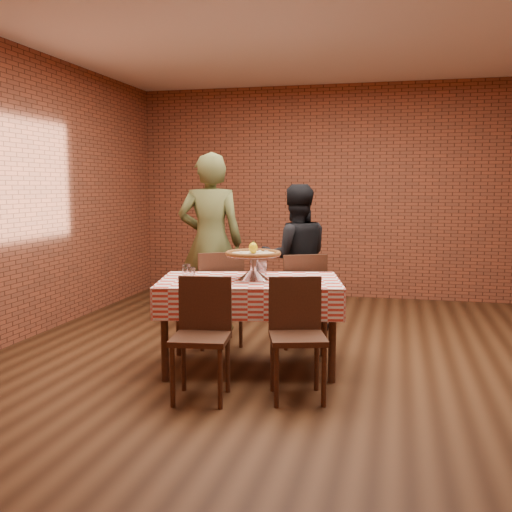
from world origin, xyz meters
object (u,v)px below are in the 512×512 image
Objects in this scene: chair_near_right at (298,340)px; diner_olive at (210,242)px; diner_black at (296,258)px; chair_near_left at (201,340)px; pizza_stand at (253,267)px; water_glass_left at (191,274)px; chair_far_right at (299,299)px; condiment_caddy at (261,265)px; table at (250,324)px; water_glass_right at (186,271)px; chair_far_left at (216,298)px; pizza at (253,254)px.

chair_near_right is 2.29m from diner_olive.
diner_black is (0.89, 0.16, -0.16)m from diner_olive.
diner_black is at bearing 74.60° from chair_near_left.
chair_near_left is at bearing 62.75° from diner_black.
water_glass_left is (-0.48, -0.20, -0.05)m from pizza_stand.
chair_near_right is 1.49m from chair_far_right.
diner_black is at bearing 71.06° from condiment_caddy.
table is 0.82m from chair_near_right.
condiment_caddy is 0.17× the size of chair_far_right.
pizza_stand is 0.51× the size of chair_far_right.
water_glass_right is at bearing 43.59° from diner_black.
condiment_caddy is 0.70m from chair_far_left.
chair_far_left reaches higher than condiment_caddy.
chair_near_right is at bearing -53.03° from pizza_stand.
diner_olive is (-0.29, 1.40, 0.13)m from water_glass_left.
water_glass_right is 0.06× the size of diner_olive.
diner_olive is (-0.18, 1.22, 0.13)m from water_glass_right.
water_glass_left is 0.79m from chair_near_left.
chair_far_left reaches higher than chair_near_left.
pizza_stand is 4.13× the size of water_glass_left.
chair_far_right is (0.26, 0.82, -0.41)m from pizza_stand.
pizza_stand is at bearing 31.75° from table.
pizza is 1.38m from diner_black.
chair_far_right is (0.74, 1.02, -0.36)m from water_glass_left.
water_glass_right is at bearing 120.41° from water_glass_left.
table is 1.64× the size of chair_far_right.
diner_olive is at bearing 101.49° from water_glass_left.
chair_near_left is (-0.17, -1.16, -0.40)m from condiment_caddy.
water_glass_left is at bearing 61.51° from chair_far_left.
diner_olive reaches higher than chair_near_right.
table is 0.82m from chair_near_left.
chair_near_left is 0.95× the size of chair_far_left.
chair_near_left is 2.17m from diner_olive.
table is 0.89m from chair_far_right.
chair_far_left is 0.49× the size of diner_olive.
chair_far_right is 0.58× the size of diner_black.
condiment_caddy reaches higher than water_glass_left.
table is 0.95× the size of diner_black.
pizza_stand is 4.13× the size of water_glass_right.
pizza_stand is 0.91m from chair_far_left.
water_glass_left and water_glass_right have the same top height.
water_glass_left is 0.73× the size of condiment_caddy.
pizza_stand is 0.52m from water_glass_left.
diner_black is at bearing 84.73° from pizza_stand.
chair_near_right is (0.50, -0.98, -0.40)m from condiment_caddy.
water_glass_right is 0.67m from condiment_caddy.
condiment_caddy is at bearing 87.86° from table.
water_glass_left is at bearing 107.90° from chair_near_left.
chair_near_left is at bearing -64.78° from water_glass_left.
pizza is at bearing 47.29° from chair_far_right.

